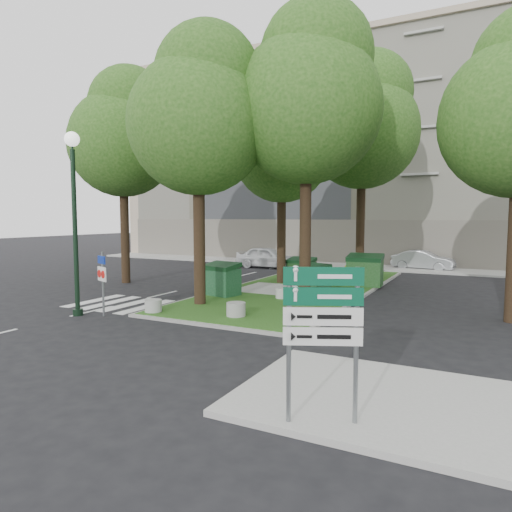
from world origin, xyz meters
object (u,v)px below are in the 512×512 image
Objects in this scene: bollard_right at (236,309)px; car_white at (267,257)px; bollard_mid at (283,293)px; litter_bin at (349,273)px; street_lamp at (74,201)px; tree_median_near_left at (201,111)px; dumpster_a at (221,279)px; tree_median_far at (364,121)px; traffic_sign_pole at (103,275)px; dumpster_b at (302,270)px; dumpster_d at (365,270)px; tree_median_mid at (284,144)px; directional_sign at (323,320)px; car_silver at (423,260)px; tree_street_left at (125,133)px; dumpster_c at (314,278)px; tree_median_near_right at (309,94)px; bollard_left at (153,306)px.

car_white is (-5.73, 14.28, 0.37)m from bollard_right.
litter_bin reaches higher than bollard_mid.
street_lamp is at bearing -159.37° from bollard_right.
tree_median_near_left reaches higher than dumpster_a.
tree_median_far is at bearing 78.46° from bollard_mid.
street_lamp is 2.82× the size of traffic_sign_pole.
dumpster_d is (3.19, 0.16, 0.14)m from dumpster_b.
tree_median_mid is 6.34m from dumpster_b.
directional_sign reaches higher than bollard_mid.
litter_bin is at bearing 167.19° from car_silver.
tree_median_far is 12.29m from tree_street_left.
directional_sign is at bearing -50.41° from bollard_right.
tree_street_left is at bearing 173.47° from bollard_mid.
tree_street_left is 4.93× the size of traffic_sign_pole.
dumpster_a is (-0.38, 1.97, -6.53)m from tree_median_near_left.
tree_street_left is (-7.00, 3.50, 0.33)m from tree_median_near_left.
dumpster_c is 2.79× the size of bollard_mid.
directional_sign is (10.37, -4.25, -2.15)m from street_lamp.
tree_median_mid is 10.84m from street_lamp.
tree_median_near_left is 6.66× the size of dumpster_c.
litter_bin is at bearing -125.36° from car_white.
directional_sign is (3.87, -9.56, -6.18)m from tree_median_near_right.
bollard_left is (-3.51, -6.66, -0.38)m from dumpster_c.
bollard_mid is (2.64, 0.47, -0.46)m from dumpster_a.
dumpster_b is at bearing 102.40° from bollard_mid.
tree_median_far is (3.70, 9.50, 1.00)m from tree_median_near_left.
street_lamp reaches higher than dumpster_d.
tree_median_mid is 11.30m from traffic_sign_pole.
bollard_mid is at bearing -117.41° from dumpster_d.
dumpster_c is 0.62× the size of directional_sign.
dumpster_d is at bearing 80.30° from tree_median_near_right.
car_white is at bearing 111.86° from bollard_right.
street_lamp is (-4.21, -10.48, 3.24)m from dumpster_b.
traffic_sign_pole is 16.01m from car_white.
traffic_sign_pole is (-5.59, -4.99, -6.56)m from tree_median_near_right.
dumpster_a is 2.62× the size of bollard_right.
street_lamp is 2.48× the size of directional_sign.
street_lamp is 2.70m from traffic_sign_pole.
tree_median_near_right is 20.20× the size of bollard_mid.
traffic_sign_pole is (0.90, 0.32, -2.53)m from street_lamp.
dumpster_a is at bearing -104.21° from dumpster_b.
bollard_left is at bearing -110.79° from tree_median_far.
dumpster_d is 10.70m from bollard_left.
tree_median_mid reaches higher than car_silver.
tree_median_near_left is at bearing -167.56° from car_white.
tree_median_near_left is 0.88× the size of tree_median_far.
tree_median_near_left is 0.92× the size of tree_median_near_right.
car_white is at bearing 141.01° from dumpster_d.
tree_median_far is 4.71× the size of directional_sign.
directional_sign is 23.23m from car_white.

